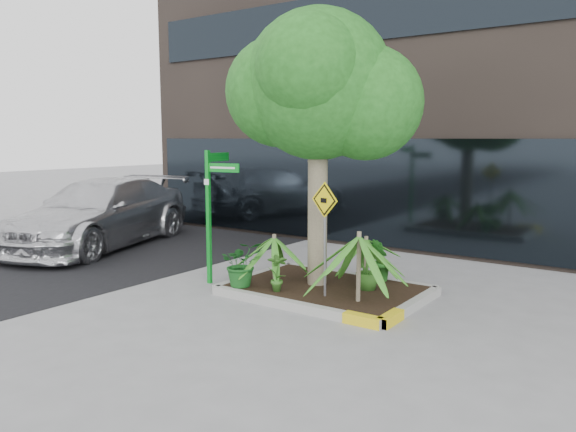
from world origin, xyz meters
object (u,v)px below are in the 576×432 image
Objects in this scene: tree at (319,85)px; parked_car at (100,213)px; street_sign_post at (212,202)px; cattle_sign at (325,220)px.

parked_car is at bearing 176.17° from tree.
tree is 7.30m from parked_car.
tree is 1.98× the size of street_sign_post.
street_sign_post is at bearing -162.39° from tree.
cattle_sign is at bearing -25.95° from parked_car.
street_sign_post reaches higher than parked_car.
street_sign_post is 2.47m from cattle_sign.
cattle_sign is (2.47, -0.02, -0.12)m from street_sign_post.
parked_car is at bearing -173.57° from cattle_sign.
street_sign_post is (4.81, -1.07, 0.70)m from parked_car.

